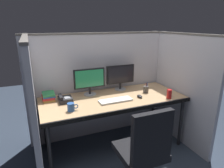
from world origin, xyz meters
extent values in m
plane|color=#2D3847|center=(0.00, 0.00, 0.00)|extent=(8.00, 8.00, 0.00)
cube|color=silver|center=(0.00, 0.74, 0.78)|extent=(2.20, 0.05, 1.55)
cube|color=#605B56|center=(0.00, 0.74, 1.56)|extent=(2.21, 0.06, 0.02)
cube|color=silver|center=(-0.99, 0.20, 0.78)|extent=(0.05, 1.40, 1.55)
cube|color=#605B56|center=(-0.99, 0.20, 1.56)|extent=(0.06, 1.41, 0.02)
cube|color=silver|center=(0.99, 0.20, 0.78)|extent=(0.05, 1.40, 1.55)
cube|color=#605B56|center=(0.99, 0.20, 1.56)|extent=(0.06, 1.41, 0.02)
cube|color=tan|center=(0.00, 0.30, 0.72)|extent=(1.90, 0.80, 0.04)
cube|color=black|center=(0.00, -0.09, 0.72)|extent=(1.90, 0.02, 0.05)
cylinder|color=black|center=(-0.89, -0.04, 0.35)|extent=(0.04, 0.04, 0.70)
cylinder|color=black|center=(0.89, -0.04, 0.35)|extent=(0.04, 0.04, 0.70)
cylinder|color=black|center=(-0.89, 0.64, 0.35)|extent=(0.04, 0.04, 0.70)
cylinder|color=black|center=(0.89, 0.64, 0.35)|extent=(0.04, 0.04, 0.70)
cube|color=black|center=(-0.05, -0.51, 0.46)|extent=(0.44, 0.44, 0.07)
cube|color=black|center=(-0.05, -0.70, 0.73)|extent=(0.40, 0.06, 0.48)
cylinder|color=gray|center=(-0.26, 0.54, 0.75)|extent=(0.17, 0.17, 0.01)
cylinder|color=black|center=(-0.26, 0.54, 0.80)|extent=(0.03, 0.03, 0.09)
cube|color=black|center=(-0.26, 0.54, 0.98)|extent=(0.43, 0.03, 0.27)
cube|color=#268C59|center=(-0.26, 0.52, 0.98)|extent=(0.39, 0.01, 0.23)
cylinder|color=gray|center=(0.23, 0.58, 0.75)|extent=(0.17, 0.17, 0.01)
cylinder|color=black|center=(0.23, 0.58, 0.80)|extent=(0.03, 0.03, 0.09)
cube|color=black|center=(0.23, 0.58, 0.98)|extent=(0.43, 0.03, 0.27)
cube|color=black|center=(0.23, 0.56, 0.98)|extent=(0.39, 0.01, 0.23)
cube|color=silver|center=(-0.02, 0.18, 0.75)|extent=(0.43, 0.15, 0.02)
ellipsoid|color=black|center=(0.33, 0.17, 0.76)|extent=(0.06, 0.10, 0.03)
cylinder|color=#59595B|center=(0.33, 0.19, 0.77)|extent=(0.01, 0.01, 0.01)
cylinder|color=#4C4742|center=(0.51, 0.31, 0.79)|extent=(0.08, 0.08, 0.09)
cylinder|color=red|center=(0.52, 0.32, 0.82)|extent=(0.01, 0.01, 0.13)
cylinder|color=#263FB2|center=(0.52, 0.30, 0.82)|extent=(0.01, 0.01, 0.14)
cylinder|color=black|center=(0.51, 0.30, 0.82)|extent=(0.01, 0.01, 0.14)
cube|color=olive|center=(-0.81, 0.56, 0.75)|extent=(0.15, 0.21, 0.03)
cube|color=#B22626|center=(-0.81, 0.55, 0.78)|extent=(0.15, 0.21, 0.03)
cube|color=#1E478C|center=(-0.80, 0.56, 0.81)|extent=(0.15, 0.21, 0.02)
cube|color=#26723F|center=(-0.80, 0.56, 0.83)|extent=(0.15, 0.21, 0.02)
cylinder|color=red|center=(0.67, 0.00, 0.80)|extent=(0.07, 0.07, 0.12)
cube|color=black|center=(-0.62, 0.41, 0.77)|extent=(0.17, 0.19, 0.06)
cube|color=black|center=(-0.67, 0.41, 0.81)|extent=(0.04, 0.17, 0.03)
cube|color=gray|center=(-0.59, 0.40, 0.80)|extent=(0.07, 0.09, 0.00)
cylinder|color=#264C8C|center=(-0.61, 0.11, 0.79)|extent=(0.08, 0.08, 0.09)
torus|color=#264C8C|center=(-0.55, 0.11, 0.79)|extent=(0.06, 0.01, 0.06)
camera|label=1|loc=(-0.96, -1.95, 1.69)|focal=31.35mm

